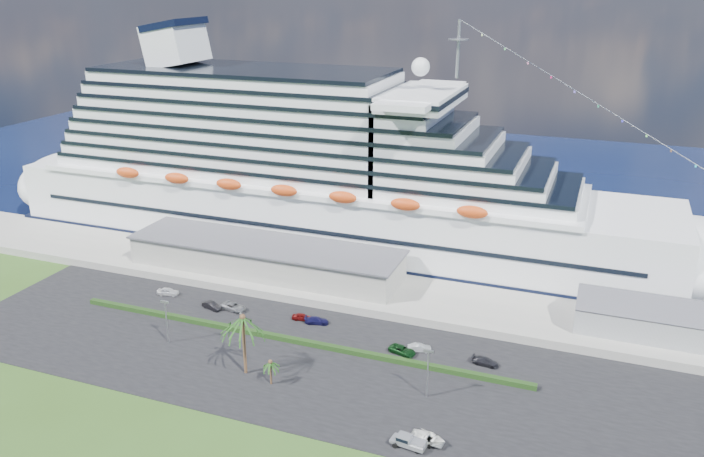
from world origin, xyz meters
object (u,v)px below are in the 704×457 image
at_px(pickup_truck, 408,441).
at_px(cruise_ship, 322,178).
at_px(parked_car_3, 317,320).
at_px(boat_trailer, 428,437).

bearing_deg(pickup_truck, cruise_ship, 121.50).
bearing_deg(pickup_truck, parked_car_3, 132.51).
height_order(parked_car_3, boat_trailer, boat_trailer).
bearing_deg(boat_trailer, cruise_ship, 123.60).
height_order(pickup_truck, boat_trailer, pickup_truck).
bearing_deg(boat_trailer, parked_car_3, 136.72).
relative_size(cruise_ship, pickup_truck, 36.73).
bearing_deg(pickup_truck, boat_trailer, 33.55).
bearing_deg(parked_car_3, cruise_ship, 7.20).
height_order(cruise_ship, pickup_truck, cruise_ship).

